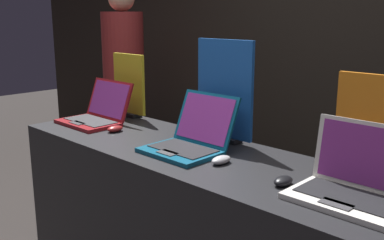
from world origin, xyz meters
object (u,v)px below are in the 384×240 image
promo_stand_front (129,87)px  promo_stand_back (383,133)px  mouse_middle (221,160)px  person_bystander (125,91)px  promo_stand_middle (224,93)px  mouse_front (115,129)px  laptop_front (96,113)px  laptop_middle (190,138)px  mouse_back (283,181)px  laptop_back (354,183)px

promo_stand_front → promo_stand_back: bearing=-1.9°
mouse_middle → person_bystander: person_bystander is taller
promo_stand_middle → person_bystander: person_bystander is taller
mouse_front → promo_stand_middle: size_ratio=0.19×
promo_stand_back → laptop_front: bearing=-173.1°
laptop_front → person_bystander: size_ratio=0.21×
laptop_middle → promo_stand_back: bearing=14.3°
laptop_front → mouse_back: laptop_front is taller
promo_stand_middle → laptop_back: promo_stand_middle is taller
laptop_back → person_bystander: size_ratio=0.22×
promo_stand_front → person_bystander: bearing=145.0°
promo_stand_middle → mouse_back: 0.69m
promo_stand_middle → promo_stand_front: bearing=178.9°
mouse_front → mouse_back: bearing=-1.7°
laptop_middle → mouse_back: 0.57m
mouse_middle → person_bystander: bearing=155.5°
laptop_front → promo_stand_back: size_ratio=0.89×
mouse_middle → promo_stand_back: (0.58, 0.25, 0.18)m
laptop_back → laptop_front: bearing=179.2°
mouse_middle → laptop_back: bearing=3.0°
promo_stand_front → mouse_back: 1.41m
promo_stand_front → laptop_back: 1.63m
mouse_middle → promo_stand_middle: 0.43m
mouse_front → promo_stand_middle: (0.54, 0.28, 0.23)m
laptop_front → mouse_middle: size_ratio=3.48×
promo_stand_front → promo_stand_middle: size_ratio=0.77×
laptop_middle → person_bystander: 1.64m
person_bystander → mouse_back: bearing=-21.6°
mouse_middle → laptop_middle: bearing=169.6°
promo_stand_front → mouse_back: (1.36, -0.33, -0.17)m
promo_stand_front → promo_stand_middle: promo_stand_middle is taller
mouse_front → mouse_middle: same height
promo_stand_back → promo_stand_front: bearing=178.1°
laptop_middle → laptop_front: bearing=179.2°
mouse_middle → mouse_back: bearing=-4.9°
laptop_back → person_bystander: 2.40m
laptop_back → promo_stand_back: (-0.00, 0.22, 0.14)m
laptop_middle → mouse_middle: bearing=-10.4°
mouse_middle → promo_stand_middle: size_ratio=0.21×
laptop_back → promo_stand_front: bearing=170.4°
promo_stand_middle → person_bystander: (-1.47, 0.49, -0.22)m
laptop_middle → promo_stand_front: bearing=161.8°
mouse_middle → person_bystander: 1.86m
laptop_front → promo_stand_front: bearing=90.0°
promo_stand_front → mouse_back: promo_stand_front is taller
mouse_middle → mouse_back: (0.33, -0.03, 0.00)m
promo_stand_front → mouse_middle: bearing=-16.5°
laptop_front → promo_stand_front: size_ratio=0.94×
promo_stand_front → mouse_back: size_ratio=4.23×
promo_stand_front → laptop_middle: promo_stand_front is taller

